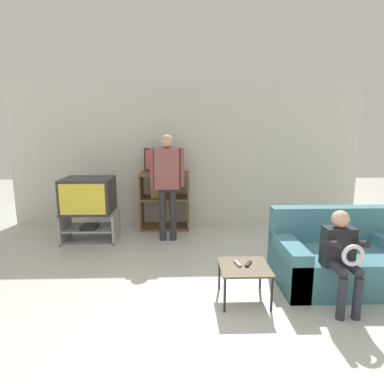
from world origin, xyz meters
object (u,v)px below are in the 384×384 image
Objects in this scene: tv_stand at (91,226)px; snack_table at (244,269)px; couch at (338,259)px; remote_control_black at (248,264)px; media_shelf at (165,200)px; television_flat at (163,161)px; remote_control_white at (238,263)px; person_seated_child at (342,252)px; television_main at (88,195)px; person_standing_adult at (167,177)px.

tv_stand is 1.66× the size of snack_table.
remote_control_black is at bearing -163.58° from couch.
couch reaches higher than remote_control_black.
television_flat is at bearing 119.52° from media_shelf.
television_flat is at bearing 98.15° from remote_control_white.
remote_control_black is at bearing 167.46° from person_seated_child.
remote_control_white is at bearing -42.06° from television_main.
snack_table is at bearing -69.41° from television_flat.
tv_stand reaches higher than remote_control_white.
person_standing_adult is 2.75m from person_seated_child.
person_standing_adult is at bearing 143.89° from remote_control_black.
television_main is (0.00, -0.01, 0.51)m from tv_stand.
snack_table is 3.53× the size of remote_control_black.
couch is at bearing -36.90° from person_standing_adult.
tv_stand is 2.83m from snack_table.
snack_table is at bearing -162.88° from couch.
television_flat is 3.20m from couch.
television_main is at bearing -179.91° from person_standing_adult.
couch is (3.27, -1.54, 0.04)m from tv_stand.
tv_stand is at bearing 166.68° from remote_control_black.
remote_control_white is (2.04, -1.84, -0.36)m from television_main.
remote_control_black is at bearing -40.91° from tv_stand.
person_seated_child is at bearing 15.06° from remote_control_black.
television_main reaches higher than remote_control_white.
person_standing_adult reaches higher than remote_control_white.
television_main is 5.18× the size of remote_control_white.
tv_stand is 1.25× the size of television_flat.
remote_control_black is at bearing -63.71° from person_standing_adult.
tv_stand is 3.67m from person_seated_child.
tv_stand is at bearing -149.73° from television_flat.
media_shelf reaches higher than remote_control_black.
media_shelf is at bearing 124.63° from person_seated_child.
media_shelf is at bearing 134.08° from couch.
person_standing_adult reaches higher than television_main.
television_main is 3.63m from couch.
media_shelf is 6.95× the size of remote_control_black.
person_seated_child is at bearing -34.26° from tv_stand.
media_shelf is 0.60× the size of person_standing_adult.
television_main is 2.86m from remote_control_black.
television_flat is 2.80m from remote_control_white.
television_main reaches higher than remote_control_black.
person_standing_adult reaches higher than television_flat.
television_flat is 1.32× the size of snack_table.
television_main is 1.47× the size of snack_table.
person_seated_child reaches higher than remote_control_white.
remote_control_black reaches higher than snack_table.
television_flat is 2.87m from snack_table.
television_main reaches higher than media_shelf.
person_standing_adult is (-0.81, 1.84, 0.64)m from remote_control_white.
television_main is at bearing 138.18° from snack_table.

